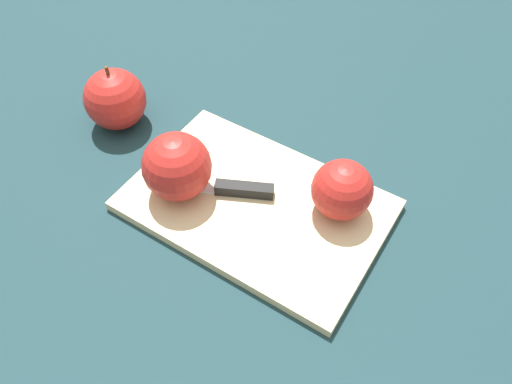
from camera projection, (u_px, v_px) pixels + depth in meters
ground_plane at (256, 208)px, 0.66m from camera, size 4.00×4.00×0.00m
cutting_board at (256, 205)px, 0.66m from camera, size 0.36×0.26×0.01m
apple_half_left at (342, 190)px, 0.61m from camera, size 0.08×0.08×0.08m
apple_half_right at (177, 166)px, 0.63m from camera, size 0.09×0.09×0.09m
knife at (235, 189)px, 0.66m from camera, size 0.16×0.07×0.02m
apple_whole at (115, 99)px, 0.73m from camera, size 0.09×0.09×0.10m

